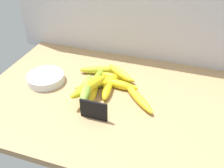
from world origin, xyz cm
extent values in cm
cube|color=tan|center=(0.00, 0.00, 1.50)|extent=(110.00, 76.00, 3.00)
cube|color=black|center=(0.35, -14.18, 7.20)|extent=(11.00, 0.80, 8.40)
cube|color=olive|center=(0.35, -13.38, 3.30)|extent=(9.90, 1.20, 0.60)
cylinder|color=silver|center=(-30.63, 2.08, 4.90)|extent=(17.19, 17.19, 3.81)
ellipsoid|color=gold|center=(-5.58, -3.75, 5.14)|extent=(5.67, 17.45, 4.28)
ellipsoid|color=yellow|center=(-1.73, 9.79, 5.05)|extent=(15.14, 16.77, 4.11)
ellipsoid|color=yellow|center=(1.04, 13.38, 4.69)|extent=(17.38, 4.48, 3.38)
ellipsoid|color=yellow|center=(3.40, 7.95, 4.95)|extent=(18.37, 5.30, 3.90)
ellipsoid|color=yellow|center=(-0.62, 3.93, 4.97)|extent=(6.42, 17.28, 3.93)
ellipsoid|color=gold|center=(-9.58, 16.60, 4.99)|extent=(19.01, 9.85, 3.97)
ellipsoid|color=#A0B237|center=(-6.04, 5.20, 4.75)|extent=(18.59, 14.58, 3.49)
ellipsoid|color=#84AA29|center=(-8.12, 11.25, 4.61)|extent=(4.26, 21.06, 3.22)
ellipsoid|color=yellow|center=(14.25, 1.01, 4.75)|extent=(16.96, 17.03, 3.50)
ellipsoid|color=yellow|center=(-6.32, -3.39, 9.46)|extent=(11.90, 20.06, 4.37)
ellipsoid|color=#8CBB3B|center=(-6.93, -4.78, 9.46)|extent=(9.06, 19.63, 4.36)
ellipsoid|color=yellow|center=(2.46, 12.69, 8.14)|extent=(15.68, 12.24, 3.51)
ellipsoid|color=yellow|center=(-6.04, -2.98, 8.98)|extent=(3.96, 17.57, 3.41)
camera|label=1|loc=(29.08, -80.25, 71.32)|focal=40.25mm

